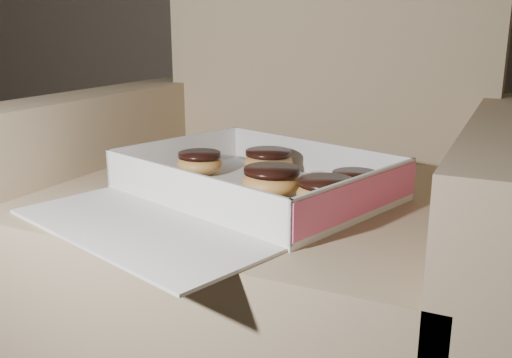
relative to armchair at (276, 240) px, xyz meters
The scene contains 12 objects.
armchair is the anchor object (origin of this frame).
bakery_box 0.22m from the armchair, 89.47° to the right, with size 0.57×0.62×0.07m.
donut_a 0.29m from the armchair, 47.13° to the right, with size 0.10×0.10×0.05m.
donut_b 0.22m from the armchair, 150.50° to the right, with size 0.09×0.09×0.04m.
donut_c 0.26m from the armchair, 26.38° to the right, with size 0.09×0.09×0.04m.
donut_d 0.23m from the armchair, 70.07° to the right, with size 0.10×0.10×0.05m.
donut_e 0.17m from the armchair, 132.05° to the right, with size 0.10×0.10×0.05m.
crumb_a 0.30m from the armchair, 140.35° to the right, with size 0.01×0.01×0.00m, color black.
crumb_b 0.34m from the armchair, 68.85° to the right, with size 0.01×0.01×0.00m, color black.
crumb_c 0.34m from the armchair, 59.37° to the right, with size 0.01×0.01×0.00m, color black.
crumb_d 0.31m from the armchair, 92.61° to the right, with size 0.01×0.01×0.00m, color black.
crumb_e 0.27m from the armchair, 125.06° to the right, with size 0.01×0.01×0.00m, color black.
Camera 1 is at (1.39, 0.05, 0.74)m, focal length 40.00 mm.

